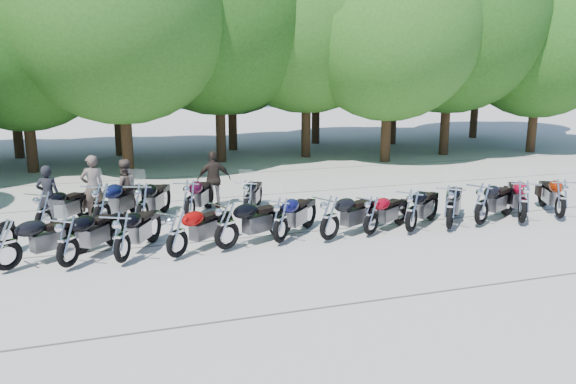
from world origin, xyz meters
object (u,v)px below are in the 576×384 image
object	(u,v)px
motorcycle_11	(482,203)
motorcycle_17	(189,199)
motorcycle_6	(281,219)
motorcycle_7	(330,217)
motorcycle_14	(43,211)
motorcycle_15	(101,205)
motorcycle_10	(451,206)
motorcycle_5	(227,224)
motorcycle_3	(122,236)
motorcycle_13	(561,198)
motorcycle_16	(142,204)
motorcycle_18	(248,197)
motorcycle_9	(412,210)
motorcycle_8	(371,214)
rider_0	(48,196)
motorcycle_1	(5,243)
motorcycle_4	(177,233)
rider_2	(214,179)
motorcycle_2	(67,240)
motorcycle_12	(523,200)
rider_1	(124,189)
rider_3	(92,187)

from	to	relation	value
motorcycle_11	motorcycle_17	distance (m)	7.85
motorcycle_6	motorcycle_7	bearing A→B (deg)	-144.46
motorcycle_7	motorcycle_14	distance (m)	7.23
motorcycle_7	motorcycle_15	xyz separation A→B (m)	(-5.27, 2.62, 0.07)
motorcycle_10	motorcycle_17	bearing A→B (deg)	14.93
motorcycle_14	motorcycle_17	xyz separation A→B (m)	(3.68, -0.01, 0.03)
motorcycle_5	motorcycle_10	size ratio (longest dim) A/B	0.98
motorcycle_3	motorcycle_13	size ratio (longest dim) A/B	1.00
motorcycle_14	motorcycle_16	size ratio (longest dim) A/B	0.91
motorcycle_16	motorcycle_18	size ratio (longest dim) A/B	1.16
motorcycle_9	motorcycle_11	size ratio (longest dim) A/B	0.98
motorcycle_8	rider_0	bearing A→B (deg)	33.88
motorcycle_1	motorcycle_9	distance (m)	9.37
motorcycle_4	rider_2	xyz separation A→B (m)	(1.64, 4.45, 0.24)
motorcycle_10	motorcycle_15	size ratio (longest dim) A/B	0.94
motorcycle_4	motorcycle_1	bearing A→B (deg)	45.70
motorcycle_3	motorcycle_4	distance (m)	1.17
motorcycle_8	rider_2	distance (m)	5.28
motorcycle_2	rider_0	distance (m)	3.78
motorcycle_1	motorcycle_8	distance (m)	8.30
motorcycle_8	motorcycle_16	size ratio (longest dim) A/B	0.84
motorcycle_9	motorcycle_12	world-z (taller)	motorcycle_12
motorcycle_2	motorcycle_9	world-z (taller)	motorcycle_2
motorcycle_14	motorcycle_18	size ratio (longest dim) A/B	1.06
motorcycle_8	rider_2	bearing A→B (deg)	5.60
motorcycle_13	motorcycle_14	distance (m)	13.82
motorcycle_5	rider_1	size ratio (longest dim) A/B	1.42
rider_1	motorcycle_5	bearing A→B (deg)	104.34
motorcycle_8	rider_3	distance (m)	7.79
motorcycle_15	motorcycle_17	bearing A→B (deg)	-145.07
motorcycle_14	motorcycle_4	bearing A→B (deg)	170.60
motorcycle_5	motorcycle_11	size ratio (longest dim) A/B	1.00
motorcycle_1	rider_2	bearing A→B (deg)	-82.76
motorcycle_5	rider_1	xyz separation A→B (m)	(-2.13, 3.87, 0.17)
motorcycle_6	motorcycle_13	xyz separation A→B (m)	(8.04, -0.26, 0.00)
motorcycle_3	motorcycle_14	size ratio (longest dim) A/B	1.03
motorcycle_5	motorcycle_11	distance (m)	6.88
motorcycle_4	motorcycle_16	world-z (taller)	motorcycle_16
motorcycle_2	motorcycle_15	xyz separation A→B (m)	(0.67, 2.70, 0.06)
motorcycle_6	motorcycle_14	distance (m)	6.07
motorcycle_17	motorcycle_18	distance (m)	1.64
motorcycle_15	motorcycle_17	xyz separation A→B (m)	(2.28, 0.17, -0.06)
motorcycle_18	motorcycle_1	bearing A→B (deg)	50.94
motorcycle_1	motorcycle_17	bearing A→B (deg)	-89.24
motorcycle_12	rider_1	xyz separation A→B (m)	(-10.16, 4.09, 0.14)
motorcycle_6	motorcycle_10	world-z (taller)	motorcycle_10
motorcycle_2	motorcycle_4	size ratio (longest dim) A/B	1.04
motorcycle_6	motorcycle_15	bearing A→B (deg)	12.44
motorcycle_6	rider_2	xyz separation A→B (m)	(-0.84, 4.13, 0.22)
motorcycle_14	motorcycle_10	bearing A→B (deg)	-160.78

